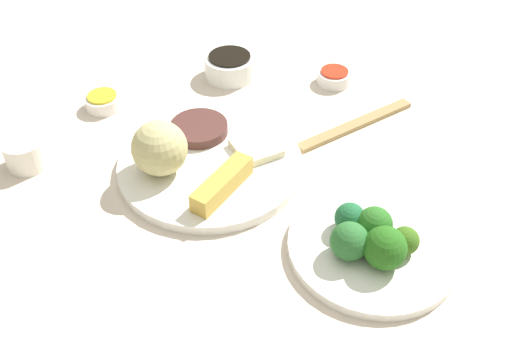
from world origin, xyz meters
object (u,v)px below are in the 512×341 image
main_plate (211,164)px  teacup (25,153)px  broccoli_plate (372,247)px  sauce_ramekin_sweet_and_sour (334,78)px  chopsticks_pair (356,125)px  sauce_ramekin_hot_mustard (103,102)px  soy_sauce_bowl (230,67)px

main_plate → teacup: size_ratio=4.54×
broccoli_plate → sauce_ramekin_sweet_and_sour: (0.30, -0.28, 0.00)m
sauce_ramekin_sweet_and_sour → chopsticks_pair: 0.14m
broccoli_plate → sauce_ramekin_hot_mustard: 0.54m
teacup → soy_sauce_bowl: bearing=-93.4°
sauce_ramekin_sweet_and_sour → main_plate: bearing=94.6°
chopsticks_pair → teacup: bearing=56.9°
sauce_ramekin_hot_mustard → chopsticks_pair: (-0.35, -0.28, -0.01)m
main_plate → chopsticks_pair: 0.26m
broccoli_plate → soy_sauce_bowl: soy_sauce_bowl is taller
main_plate → soy_sauce_bowl: size_ratio=2.98×
broccoli_plate → sauce_ramekin_hot_mustard: size_ratio=3.64×
broccoli_plate → sauce_ramekin_hot_mustard: sauce_ramekin_hot_mustard is taller
broccoli_plate → chopsticks_pair: (0.19, -0.20, -0.00)m
sauce_ramekin_sweet_and_sour → teacup: teacup is taller
teacup → sauce_ramekin_hot_mustard: bearing=-72.8°
teacup → chopsticks_pair: bearing=-123.1°
sauce_ramekin_sweet_and_sour → chopsticks_pair: (-0.12, 0.08, -0.01)m
sauce_ramekin_sweet_and_sour → sauce_ramekin_hot_mustard: bearing=57.1°
sauce_ramekin_sweet_and_sour → sauce_ramekin_hot_mustard: (0.23, 0.36, 0.00)m
broccoli_plate → main_plate: bearing=9.3°
sauce_ramekin_sweet_and_sour → teacup: 0.56m
sauce_ramekin_hot_mustard → teacup: teacup is taller
chopsticks_pair → soy_sauce_bowl: bearing=9.8°
main_plate → sauce_ramekin_hot_mustard: bearing=6.5°
chopsticks_pair → sauce_ramekin_hot_mustard: bearing=38.8°
main_plate → sauce_ramekin_hot_mustard: sauce_ramekin_hot_mustard is taller
main_plate → sauce_ramekin_sweet_and_sour: sauce_ramekin_sweet_and_sour is taller
broccoli_plate → sauce_ramekin_hot_mustard: (0.53, 0.07, 0.00)m
sauce_ramekin_hot_mustard → teacup: bearing=107.2°
soy_sauce_bowl → broccoli_plate: bearing=161.1°
soy_sauce_bowl → chopsticks_pair: size_ratio=0.40×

